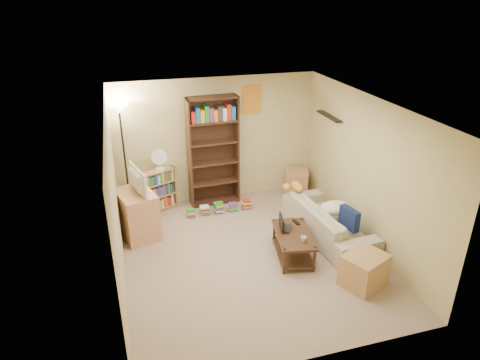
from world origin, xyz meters
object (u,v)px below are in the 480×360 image
object	(u,v)px
mug	(303,239)
tall_bookshelf	(213,149)
tabby_cat	(295,186)
coffee_table	(293,241)
end_cabinet	(364,270)
desk_fan	(159,159)
short_bookshelf	(159,190)
television	(134,181)
sofa	(328,221)
side_table	(296,182)
laptop	(290,229)
floor_lamp	(121,128)
tv_stand	(137,214)

from	to	relation	value
mug	tall_bookshelf	bearing A→B (deg)	108.38
tabby_cat	coffee_table	distance (m)	1.33
tabby_cat	end_cabinet	xyz separation A→B (m)	(0.23, -2.12, -0.43)
desk_fan	short_bookshelf	bearing A→B (deg)	137.17
mug	television	size ratio (longest dim) A/B	0.16
mug	end_cabinet	world-z (taller)	mug
mug	end_cabinet	distance (m)	0.99
tall_bookshelf	desk_fan	bearing A→B (deg)	178.91
sofa	side_table	bearing A→B (deg)	-9.51
end_cabinet	tall_bookshelf	bearing A→B (deg)	115.32
television	tall_bookshelf	bearing A→B (deg)	-76.32
sofa	television	size ratio (longest dim) A/B	2.76
tabby_cat	mug	bearing A→B (deg)	-107.41
laptop	desk_fan	world-z (taller)	desk_fan
tabby_cat	floor_lamp	xyz separation A→B (m)	(-2.96, 1.10, 1.04)
tall_bookshelf	end_cabinet	distance (m)	3.65
floor_lamp	end_cabinet	xyz separation A→B (m)	(3.19, -3.22, -1.47)
tv_stand	side_table	distance (m)	3.42
tv_stand	end_cabinet	xyz separation A→B (m)	(3.09, -2.31, -0.17)
laptop	sofa	bearing A→B (deg)	-40.35
coffee_table	side_table	xyz separation A→B (m)	(0.96, 2.14, -0.02)
short_bookshelf	side_table	distance (m)	2.85
desk_fan	tall_bookshelf	bearing A→B (deg)	1.03
tv_stand	television	world-z (taller)	television
mug	desk_fan	size ratio (longest dim) A/B	0.28
desk_fan	sofa	bearing A→B (deg)	-34.25
tv_stand	end_cabinet	size ratio (longest dim) A/B	1.41
sofa	tv_stand	bearing A→B (deg)	68.31
tabby_cat	short_bookshelf	bearing A→B (deg)	155.13
coffee_table	tv_stand	size ratio (longest dim) A/B	1.27
mug	television	bearing A→B (deg)	146.03
tall_bookshelf	desk_fan	xyz separation A→B (m)	(-1.05, -0.02, -0.09)
tabby_cat	desk_fan	distance (m)	2.59
tabby_cat	tall_bookshelf	world-z (taller)	tall_bookshelf
mug	floor_lamp	xyz separation A→B (m)	(-2.51, 2.54, 1.23)
tabby_cat	short_bookshelf	distance (m)	2.64
tv_stand	tall_bookshelf	xyz separation A→B (m)	(1.57, 0.89, 0.73)
sofa	short_bookshelf	bearing A→B (deg)	50.41
short_bookshelf	desk_fan	world-z (taller)	desk_fan
tall_bookshelf	floor_lamp	size ratio (longest dim) A/B	1.01
tv_stand	desk_fan	xyz separation A→B (m)	(0.52, 0.87, 0.65)
tall_bookshelf	desk_fan	size ratio (longest dim) A/B	5.10
mug	short_bookshelf	xyz separation A→B (m)	(-1.93, 2.54, -0.07)
tall_bookshelf	floor_lamp	xyz separation A→B (m)	(-1.67, 0.02, 0.56)
sofa	coffee_table	world-z (taller)	sofa
television	side_table	bearing A→B (deg)	-92.54
television	end_cabinet	size ratio (longest dim) A/B	1.28
desk_fan	floor_lamp	size ratio (longest dim) A/B	0.20
desk_fan	end_cabinet	xyz separation A→B (m)	(2.56, -3.18, -0.82)
television	side_table	world-z (taller)	television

